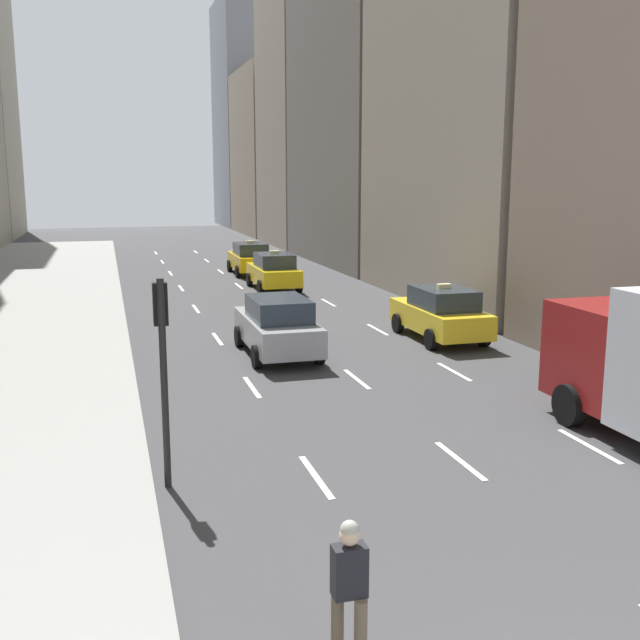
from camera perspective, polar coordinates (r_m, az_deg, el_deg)
sidewalk_left at (r=31.63m, az=-21.98°, el=0.63°), size 8.00×66.00×0.15m
lane_markings at (r=28.20m, az=-3.07°, el=0.12°), size 5.72×56.00×0.01m
building_row_right at (r=45.54m, az=4.66°, el=21.76°), size 6.00×85.67×32.02m
taxi_lead at (r=35.50m, az=-3.55°, el=3.74°), size 2.02×4.40×1.87m
taxi_second at (r=41.38m, az=-5.37°, el=4.71°), size 2.02×4.40×1.87m
taxi_third at (r=24.66m, az=9.16°, el=0.52°), size 2.02×4.40×1.87m
sedan_black_near at (r=22.19m, az=-3.26°, el=-0.45°), size 2.02×4.56×1.77m
skateboarder at (r=8.32m, az=2.24°, el=-19.89°), size 0.36×0.80×1.75m
traffic_light_pole at (r=12.74m, az=-11.92°, el=-2.13°), size 0.24×0.42×3.60m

